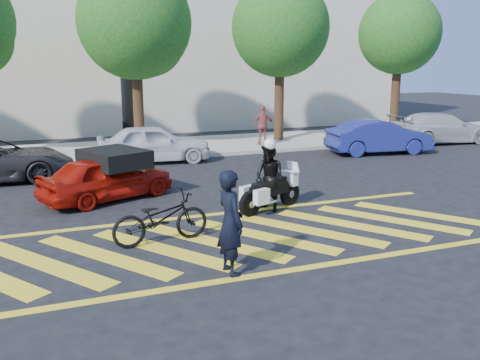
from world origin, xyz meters
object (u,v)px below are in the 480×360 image
object	(u,v)px
parked_far_right	(440,128)
police_motorcycle	(270,192)
officer_moto	(269,178)
parked_right	(379,137)
bicycle	(161,218)
red_convertible	(107,177)
officer_bike	(230,223)
parked_mid_right	(154,143)

from	to	relation	value
parked_far_right	police_motorcycle	bearing A→B (deg)	126.10
officer_moto	parked_right	bearing A→B (deg)	105.84
bicycle	police_motorcycle	size ratio (longest dim) A/B	1.03
officer_moto	red_convertible	size ratio (longest dim) A/B	0.47
red_convertible	parked_right	distance (m)	11.85
bicycle	parked_right	world-z (taller)	parked_right
police_motorcycle	officer_moto	distance (m)	0.35
officer_bike	bicycle	size ratio (longest dim) A/B	0.92
bicycle	parked_far_right	size ratio (longest dim) A/B	0.42
police_motorcycle	red_convertible	size ratio (longest dim) A/B	0.54
police_motorcycle	officer_bike	bearing A→B (deg)	-146.60
parked_mid_right	parked_far_right	distance (m)	13.45
police_motorcycle	parked_right	world-z (taller)	parked_right
red_convertible	police_motorcycle	bearing A→B (deg)	-148.67
red_convertible	parked_far_right	distance (m)	16.49
officer_bike	parked_mid_right	world-z (taller)	officer_bike
police_motorcycle	red_convertible	distance (m)	4.47
bicycle	officer_bike	bearing A→B (deg)	-164.49
red_convertible	parked_far_right	bearing A→B (deg)	-96.39
parked_mid_right	parked_far_right	size ratio (longest dim) A/B	0.86
bicycle	police_motorcycle	distance (m)	3.34
officer_moto	parked_right	xyz separation A→B (m)	(7.66, 6.08, -0.15)
officer_bike	parked_far_right	distance (m)	17.95
red_convertible	parked_right	xyz separation A→B (m)	(11.31, 3.53, 0.08)
parked_mid_right	parked_far_right	world-z (taller)	parked_mid_right
bicycle	police_motorcycle	xyz separation A→B (m)	(3.06, 1.36, -0.03)
police_motorcycle	parked_mid_right	distance (m)	7.62
police_motorcycle	parked_right	size ratio (longest dim) A/B	0.46
officer_moto	red_convertible	world-z (taller)	officer_moto
officer_bike	parked_mid_right	size ratio (longest dim) A/B	0.44
parked_mid_right	red_convertible	bearing A→B (deg)	160.93
officer_moto	bicycle	bearing A→B (deg)	-88.30
officer_bike	parked_far_right	xyz separation A→B (m)	(14.32, 10.82, -0.23)
officer_moto	red_convertible	distance (m)	4.46
officer_bike	red_convertible	size ratio (longest dim) A/B	0.51
officer_bike	parked_right	distance (m)	13.66
parked_right	officer_bike	bearing A→B (deg)	141.32
officer_bike	officer_moto	size ratio (longest dim) A/B	1.10
red_convertible	parked_far_right	size ratio (longest dim) A/B	0.75
red_convertible	parked_mid_right	bearing A→B (deg)	-48.64
officer_moto	parked_mid_right	world-z (taller)	officer_moto
officer_bike	officer_moto	bearing A→B (deg)	-39.71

